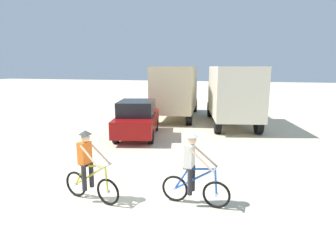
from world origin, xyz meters
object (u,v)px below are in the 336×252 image
cyclist_orange_shirt (89,168)px  cyclist_cowboy_hat (193,172)px  sedan_parked (137,119)px  box_truck_tan_camper (177,89)px  box_truck_cream_rv (232,93)px

cyclist_orange_shirt → cyclist_cowboy_hat: bearing=10.0°
sedan_parked → cyclist_orange_shirt: (1.28, -6.70, -0.04)m
box_truck_tan_camper → sedan_parked: box_truck_tan_camper is taller
box_truck_tan_camper → cyclist_cowboy_hat: bearing=-74.7°
sedan_parked → box_truck_cream_rv: bearing=44.5°
box_truck_tan_camper → cyclist_orange_shirt: bearing=-86.9°
box_truck_tan_camper → box_truck_cream_rv: 3.91m
cyclist_orange_shirt → box_truck_cream_rv: bearing=74.8°
sedan_parked → box_truck_tan_camper: bearing=83.9°
box_truck_tan_camper → cyclist_orange_shirt: 12.40m
cyclist_cowboy_hat → box_truck_tan_camper: bearing=105.3°
box_truck_cream_rv → sedan_parked: box_truck_cream_rv is taller
sedan_parked → cyclist_orange_shirt: cyclist_orange_shirt is taller
box_truck_cream_rv → cyclist_cowboy_hat: 10.47m
sedan_parked → cyclist_cowboy_hat: size_ratio=2.46×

